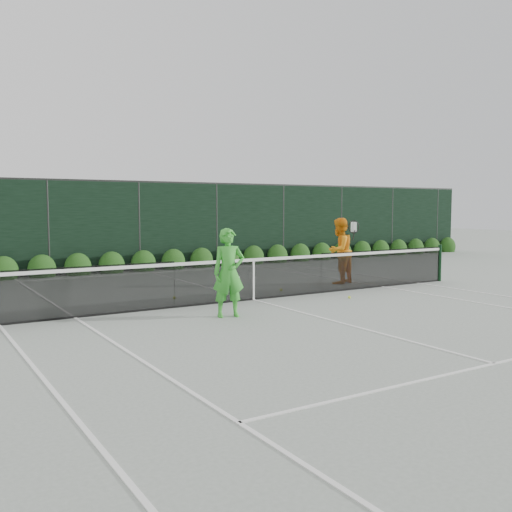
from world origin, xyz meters
TOP-DOWN VIEW (x-y plane):
  - ground at (0.00, 0.00)m, footprint 80.00×80.00m
  - tennis_net at (-0.02, 0.00)m, footprint 12.90×0.10m
  - player_woman at (-1.48, -1.46)m, footprint 0.72×0.56m
  - player_man at (3.56, 1.15)m, footprint 1.08×0.95m
  - court_lines at (0.00, 0.00)m, footprint 11.03×23.83m
  - windscreen_fence at (0.00, -2.71)m, footprint 32.00×21.07m
  - hedge_row at (-0.00, 7.15)m, footprint 31.66×0.65m
  - tennis_balls at (0.61, 0.28)m, footprint 3.64×2.20m

SIDE VIEW (x-z plane):
  - ground at x=0.00m, z-range 0.00..0.00m
  - court_lines at x=0.00m, z-range 0.00..0.01m
  - tennis_balls at x=0.61m, z-range 0.00..0.07m
  - hedge_row at x=0.00m, z-range -0.23..0.70m
  - tennis_net at x=-0.02m, z-range 0.00..1.07m
  - player_woman at x=-1.48m, z-range 0.00..1.76m
  - player_man at x=3.56m, z-range 0.00..1.86m
  - windscreen_fence at x=0.00m, z-range -0.02..3.04m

